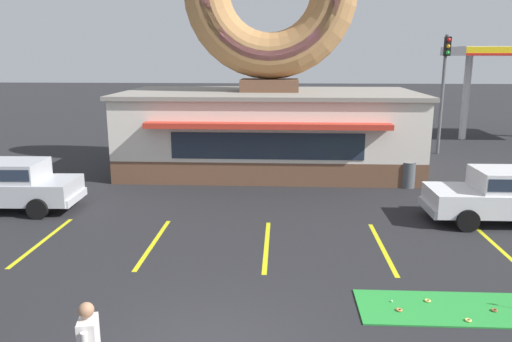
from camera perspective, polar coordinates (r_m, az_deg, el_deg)
name	(u,v)px	position (r m, az deg, el deg)	size (l,w,h in m)	color
donut_shop_building	(269,82)	(21.25, 1.55, 10.12)	(12.30, 6.75, 10.96)	brown
putting_mat	(446,308)	(10.82, 20.91, -14.46)	(3.45, 1.39, 0.03)	green
mini_donut_near_left	(494,310)	(11.04, 25.59, -14.16)	(0.13, 0.13, 0.04)	brown
mini_donut_near_right	(468,320)	(10.48, 23.08, -15.41)	(0.13, 0.13, 0.04)	#E5C666
mini_donut_mid_left	(428,301)	(10.93, 19.02, -13.83)	(0.13, 0.13, 0.04)	#E5C666
mini_donut_mid_centre	(399,310)	(10.41, 16.04, -15.01)	(0.13, 0.13, 0.04)	#D17F47
golf_ball	(392,301)	(10.70, 15.25, -14.14)	(0.04, 0.04, 0.04)	white
car_white	(507,194)	(16.47, 26.77, -2.33)	(4.58, 2.01, 1.60)	silver
car_silver	(7,184)	(17.73, -26.54, -1.29)	(4.61, 2.09, 1.60)	#B2B5BA
trash_bin	(408,174)	(19.52, 16.96, -0.36)	(0.57, 0.57, 0.97)	#51565B
traffic_light_pole	(444,79)	(26.31, 20.68, 9.81)	(0.28, 0.47, 5.80)	#595B60
parking_stripe_far_left	(43,241)	(14.65, -23.16, -7.36)	(0.12, 3.60, 0.01)	yellow
parking_stripe_left	(154,243)	(13.62, -11.63, -8.07)	(0.12, 3.60, 0.01)	yellow
parking_stripe_mid_left	(267,245)	(13.21, 1.21, -8.48)	(0.12, 3.60, 0.01)	yellow
parking_stripe_centre	(382,247)	(13.46, 14.23, -8.47)	(0.12, 3.60, 0.01)	yellow
parking_stripe_mid_right	(501,250)	(14.35, 26.17, -8.09)	(0.12, 3.60, 0.01)	yellow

